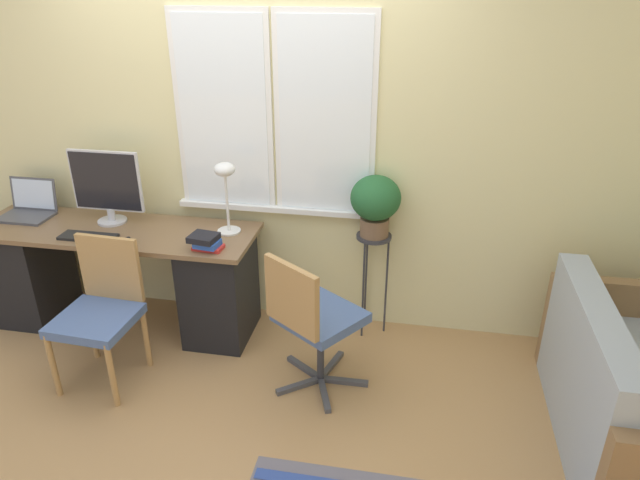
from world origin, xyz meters
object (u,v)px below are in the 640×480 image
at_px(desk_chair_wooden, 101,308).
at_px(monitor, 107,186).
at_px(plant_stand, 373,251).
at_px(potted_plant, 376,202).
at_px(mouse, 127,239).
at_px(book_stack, 206,242).
at_px(keyboard, 88,237).
at_px(desk_lamp, 225,181).
at_px(couch_loveseat, 637,402).
at_px(laptop, 28,208).
at_px(office_chair_swivel, 312,318).

bearing_deg(desk_chair_wooden, monitor, 112.80).
height_order(plant_stand, potted_plant, potted_plant).
distance_m(mouse, desk_chair_wooden, 0.47).
xyz_separation_m(book_stack, desk_chair_wooden, (-0.55, -0.36, -0.32)).
height_order(keyboard, desk_lamp, desk_lamp).
xyz_separation_m(mouse, plant_stand, (1.52, 0.39, -0.13)).
distance_m(couch_loveseat, plant_stand, 1.70).
xyz_separation_m(laptop, mouse, (0.87, -0.26, -0.04)).
bearing_deg(mouse, couch_loveseat, -8.26).
relative_size(keyboard, desk_chair_wooden, 0.42).
xyz_separation_m(laptop, plant_stand, (2.39, 0.12, -0.17)).
bearing_deg(plant_stand, potted_plant, 180.00).
bearing_deg(laptop, couch_loveseat, -10.27).
bearing_deg(monitor, keyboard, -94.50).
height_order(monitor, keyboard, monitor).
distance_m(plant_stand, potted_plant, 0.35).
relative_size(plant_stand, potted_plant, 1.82).
xyz_separation_m(laptop, potted_plant, (2.39, 0.12, 0.17)).
height_order(mouse, couch_loveseat, couch_loveseat).
distance_m(desk_chair_wooden, office_chair_swivel, 1.26).
bearing_deg(mouse, desk_lamp, 23.84).
bearing_deg(desk_lamp, mouse, -156.16).
bearing_deg(office_chair_swivel, mouse, 22.63).
height_order(monitor, book_stack, monitor).
bearing_deg(desk_lamp, potted_plant, 7.90).
bearing_deg(desk_chair_wooden, mouse, 90.58).
xyz_separation_m(laptop, keyboard, (0.60, -0.26, -0.05)).
bearing_deg(couch_loveseat, potted_plant, 60.52).
bearing_deg(desk_lamp, couch_loveseat, -16.11).
xyz_separation_m(desk_lamp, plant_stand, (0.94, 0.13, -0.47)).
height_order(desk_chair_wooden, office_chair_swivel, office_chair_swivel).
height_order(monitor, potted_plant, monitor).
distance_m(mouse, office_chair_swivel, 1.30).
bearing_deg(plant_stand, monitor, -176.18).
bearing_deg(plant_stand, mouse, -165.69).
xyz_separation_m(monitor, desk_chair_wooden, (0.23, -0.65, -0.52)).
distance_m(desk_lamp, book_stack, 0.41).
distance_m(monitor, potted_plant, 1.77).
xyz_separation_m(desk_lamp, couch_loveseat, (2.39, -0.69, -0.81)).
relative_size(keyboard, desk_lamp, 0.78).
relative_size(desk_lamp, couch_loveseat, 0.33).
bearing_deg(desk_chair_wooden, potted_plant, 29.67).
height_order(keyboard, plant_stand, keyboard).
xyz_separation_m(monitor, desk_lamp, (0.83, -0.01, 0.09)).
distance_m(keyboard, potted_plant, 1.85).
distance_m(desk_chair_wooden, potted_plant, 1.79).
distance_m(monitor, desk_chair_wooden, 0.87).
bearing_deg(laptop, monitor, 0.44).
height_order(laptop, book_stack, laptop).
xyz_separation_m(mouse, desk_lamp, (0.58, 0.26, 0.34)).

